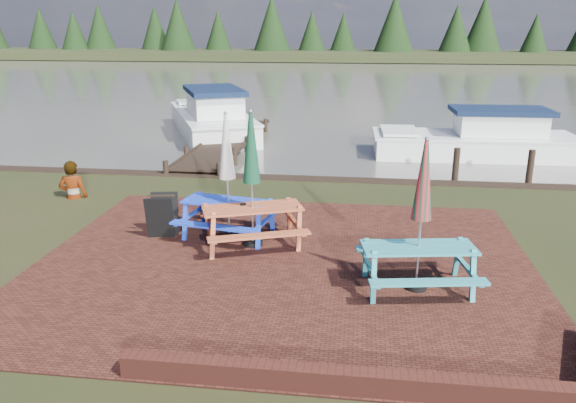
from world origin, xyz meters
The scene contains 13 objects.
ground centered at (0.00, 0.00, 0.00)m, with size 120.00×120.00×0.00m, color black.
paving centered at (0.00, 1.00, 0.01)m, with size 9.00×7.50×0.02m, color #371711.
brick_wall centered at (2.15, -2.42, 0.15)m, with size 6.21×1.79×0.30m.
water centered at (0.00, 37.00, 0.00)m, with size 120.00×60.00×0.02m, color #4C4941.
far_treeline centered at (0.00, 66.00, 3.28)m, with size 120.00×10.00×8.10m.
picnic_table_teal centered at (2.31, 0.28, 0.88)m, with size 2.05×1.88×2.51m.
picnic_table_red centered at (-0.72, 1.82, 0.93)m, with size 2.39×2.27×2.65m.
picnic_table_blue centered at (-1.30, 2.25, 0.89)m, with size 2.10×1.94×2.54m.
chalkboard centered at (-2.63, 2.06, 0.46)m, with size 0.58×0.61×0.90m.
jetty centered at (-3.50, 11.28, 0.11)m, with size 1.76×9.08×1.00m.
boat_jetty centered at (-4.79, 14.18, 0.45)m, with size 5.46×7.96×2.19m.
boat_near centered at (5.33, 11.39, 0.36)m, with size 6.89×2.56×1.85m.
person centered at (-5.81, 4.39, 0.95)m, with size 0.69×0.45×1.90m, color gray.
Camera 1 is at (1.30, -8.31, 4.16)m, focal length 35.00 mm.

